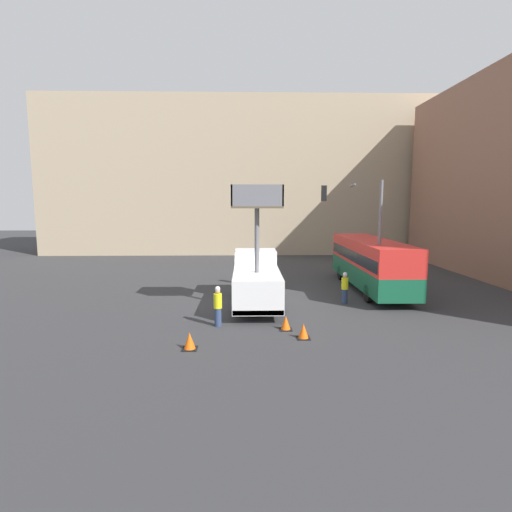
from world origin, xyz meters
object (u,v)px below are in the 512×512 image
at_px(city_bus, 371,261).
at_px(traffic_light_pole, 361,220).
at_px(utility_truck, 256,278).
at_px(road_worker_near_truck, 218,306).
at_px(road_worker_directing, 345,288).
at_px(traffic_cone_near_truck, 190,341).
at_px(traffic_cone_far_side, 303,331).
at_px(traffic_cone_mid_road, 286,323).

distance_m(city_bus, traffic_light_pole, 3.98).
xyz_separation_m(utility_truck, city_bus, (7.54, 3.85, 0.39)).
xyz_separation_m(traffic_light_pole, road_worker_near_truck, (-7.96, -5.12, -3.69)).
bearing_deg(city_bus, utility_truck, 99.54).
bearing_deg(road_worker_directing, traffic_cone_near_truck, 112.66).
bearing_deg(traffic_cone_far_side, road_worker_directing, 61.50).
bearing_deg(utility_truck, traffic_cone_near_truck, -112.41).
bearing_deg(road_worker_near_truck, city_bus, -175.86).
height_order(city_bus, traffic_cone_near_truck, city_bus).
relative_size(utility_truck, traffic_light_pole, 1.00).
relative_size(utility_truck, road_worker_directing, 3.87).
distance_m(city_bus, traffic_cone_far_side, 11.12).
distance_m(road_worker_directing, traffic_cone_mid_road, 6.01).
xyz_separation_m(road_worker_near_truck, traffic_cone_near_truck, (-0.90, -2.89, -0.63)).
xyz_separation_m(traffic_light_pole, traffic_cone_mid_road, (-4.88, -5.71, -4.33)).
relative_size(city_bus, traffic_cone_near_truck, 16.35).
xyz_separation_m(road_worker_directing, traffic_cone_far_side, (-3.15, -5.80, -0.59)).
bearing_deg(traffic_cone_far_side, traffic_light_pole, 58.30).
distance_m(utility_truck, road_worker_near_truck, 4.27).
distance_m(traffic_cone_mid_road, traffic_cone_far_side, 1.33).
bearing_deg(road_worker_directing, utility_truck, 73.64).
distance_m(traffic_light_pole, traffic_cone_far_side, 9.18).
xyz_separation_m(utility_truck, traffic_cone_near_truck, (-2.76, -6.69, -1.21)).
bearing_deg(traffic_cone_far_side, city_bus, 58.80).
relative_size(city_bus, traffic_cone_far_side, 17.11).
height_order(utility_truck, city_bus, utility_truck).
bearing_deg(road_worker_directing, traffic_cone_mid_road, 121.66).
height_order(traffic_cone_mid_road, traffic_cone_far_side, traffic_cone_mid_road).
xyz_separation_m(city_bus, road_worker_near_truck, (-9.40, -7.65, -0.97)).
distance_m(city_bus, traffic_cone_mid_road, 10.51).
bearing_deg(traffic_cone_far_side, road_worker_near_truck, 154.59).
xyz_separation_m(utility_truck, traffic_cone_mid_road, (1.22, -4.39, -1.23)).
height_order(road_worker_near_truck, traffic_cone_far_side, road_worker_near_truck).
xyz_separation_m(road_worker_near_truck, road_worker_directing, (6.86, 4.04, -0.05)).
distance_m(traffic_cone_near_truck, traffic_cone_mid_road, 4.59).
distance_m(utility_truck, traffic_cone_near_truck, 7.34).
bearing_deg(city_bus, road_worker_near_truck, 111.63).
distance_m(utility_truck, traffic_cone_far_side, 5.99).
distance_m(utility_truck, traffic_light_pole, 6.97).
bearing_deg(city_bus, road_worker_directing, 127.27).
xyz_separation_m(city_bus, traffic_light_pole, (-1.45, -2.52, 2.72)).
distance_m(utility_truck, traffic_cone_mid_road, 4.72).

